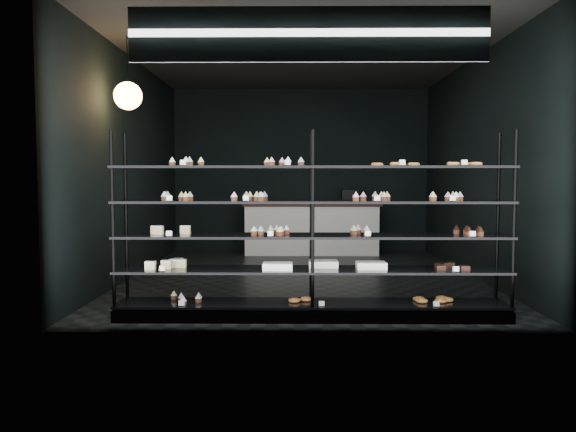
{
  "coord_description": "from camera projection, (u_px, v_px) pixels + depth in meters",
  "views": [
    {
      "loc": [
        -0.13,
        -8.16,
        1.43
      ],
      "look_at": [
        -0.2,
        -1.9,
        1.02
      ],
      "focal_mm": 35.0,
      "sensor_mm": 36.0,
      "label": 1
    }
  ],
  "objects": [
    {
      "name": "signage",
      "position": [
        309.0,
        35.0,
        5.13
      ],
      "size": [
        3.3,
        0.05,
        0.5
      ],
      "color": "#0D0C3D",
      "rests_on": "room"
    },
    {
      "name": "display_shelf",
      "position": [
        310.0,
        257.0,
        5.74
      ],
      "size": [
        4.0,
        0.5,
        1.91
      ],
      "color": "black",
      "rests_on": "room"
    },
    {
      "name": "pendant_lamp",
      "position": [
        128.0,
        96.0,
        6.88
      ],
      "size": [
        0.34,
        0.34,
        0.9
      ],
      "color": "black",
      "rests_on": "room"
    },
    {
      "name": "room",
      "position": [
        303.0,
        167.0,
        8.12
      ],
      "size": [
        5.01,
        6.01,
        3.2
      ],
      "color": "black",
      "rests_on": "ground"
    },
    {
      "name": "service_counter",
      "position": [
        312.0,
        228.0,
        10.69
      ],
      "size": [
        2.6,
        0.65,
        1.23
      ],
      "color": "white",
      "rests_on": "room"
    }
  ]
}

